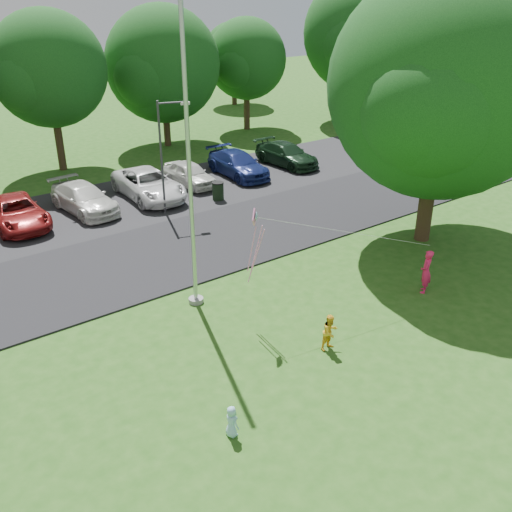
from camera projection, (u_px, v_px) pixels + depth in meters
ground at (379, 333)px, 17.53m from camera, size 120.00×120.00×0.00m
park_road at (217, 239)px, 24.02m from camera, size 60.00×6.00×0.06m
parking_strip at (146, 197)px, 28.72m from camera, size 42.00×7.00×0.06m
flagpole at (190, 184)px, 17.46m from camera, size 0.50×0.50×10.00m
street_lamp at (165, 148)px, 25.49m from camera, size 1.42×0.58×5.21m
trash_can at (218, 191)px, 28.18m from camera, size 0.60×0.60×0.95m
big_tree at (442, 91)px, 21.32m from camera, size 9.29×8.63×10.64m
tree_row at (94, 61)px, 33.46m from camera, size 64.35×11.94×10.88m
horizon_trees at (77, 66)px, 42.37m from camera, size 77.46×7.20×7.02m
parked_cars at (141, 185)px, 28.32m from camera, size 20.06×5.28×1.39m
woman at (426, 272)px, 19.58m from camera, size 0.68×0.63×1.56m
child_yellow at (330, 332)px, 16.55m from camera, size 0.57×0.45×1.13m
child_blue at (232, 421)px, 13.36m from camera, size 0.30×0.43×0.83m
kite at (260, 231)px, 16.85m from camera, size 6.13×2.22×2.49m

